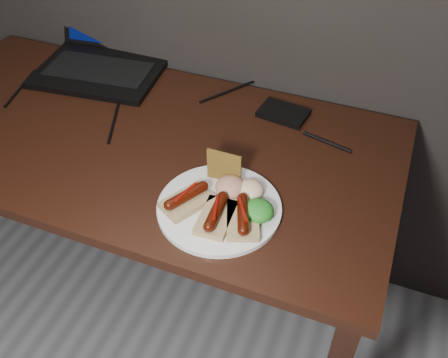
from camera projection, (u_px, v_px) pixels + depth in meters
desk at (140, 162)px, 1.40m from camera, size 1.40×0.70×0.75m
laptop at (106, 50)px, 1.59m from camera, size 0.42×0.40×0.25m
hard_drive at (283, 113)px, 1.41m from camera, size 0.14×0.11×0.02m
desk_cables at (160, 106)px, 1.44m from camera, size 1.02×0.45×0.01m
plate at (219, 208)px, 1.14m from camera, size 0.31×0.31×0.01m
bread_sausage_left at (187, 199)px, 1.13m from camera, size 0.12×0.13×0.04m
bread_sausage_center at (216, 215)px, 1.09m from camera, size 0.08×0.12×0.04m
bread_sausage_right at (243, 217)px, 1.09m from camera, size 0.11×0.13×0.04m
crispbread at (224, 167)px, 1.17m from camera, size 0.08×0.01×0.08m
salad_greens at (258, 211)px, 1.10m from camera, size 0.07×0.07×0.04m
salsa_mound at (231, 187)px, 1.16m from camera, size 0.07×0.07×0.04m
coleslaw_mound at (250, 190)px, 1.15m from camera, size 0.06×0.06×0.04m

